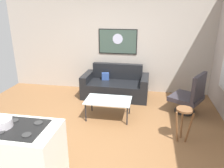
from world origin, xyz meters
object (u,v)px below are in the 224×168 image
at_px(couch, 116,86).
at_px(bar_stool, 184,117).
at_px(wall_painting, 118,42).
at_px(mixing_bowl, 2,124).
at_px(coffee_table, 108,101).
at_px(armchair, 190,96).

height_order(couch, bar_stool, couch).
bearing_deg(wall_painting, mixing_bowl, -102.18).
relative_size(couch, bar_stool, 2.74).
bearing_deg(bar_stool, couch, 129.37).
xyz_separation_m(couch, wall_painting, (-0.03, 0.52, 1.13)).
relative_size(couch, mixing_bowl, 7.24).
bearing_deg(coffee_table, mixing_bowl, -112.64).
height_order(armchair, bar_stool, armchair).
relative_size(mixing_bowl, wall_painting, 0.23).
height_order(coffee_table, wall_painting, wall_painting).
xyz_separation_m(armchair, wall_painting, (-1.85, 1.22, 0.98)).
relative_size(couch, coffee_table, 1.78).
bearing_deg(couch, mixing_bowl, -104.37).
distance_m(bar_stool, mixing_bowl, 2.90).
xyz_separation_m(coffee_table, bar_stool, (1.49, -0.63, 0.09)).
relative_size(armchair, wall_painting, 0.90).
relative_size(armchair, mixing_bowl, 3.97).
xyz_separation_m(armchair, bar_stool, (-0.30, -1.16, 0.04)).
bearing_deg(coffee_table, bar_stool, -22.99).
bearing_deg(bar_stool, wall_painting, 123.16).
xyz_separation_m(bar_stool, mixing_bowl, (-2.40, -1.54, 0.50)).
relative_size(coffee_table, armchair, 1.02).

